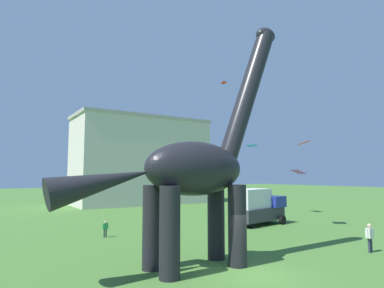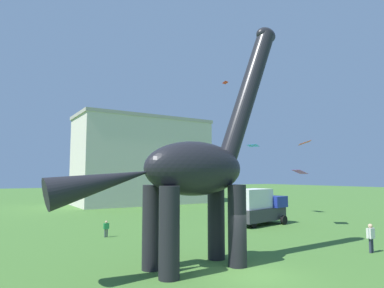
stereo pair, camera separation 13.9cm
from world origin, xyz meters
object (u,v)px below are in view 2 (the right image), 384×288
Objects in this scene: person_far_spectator at (371,235)px; kite_mid_left at (305,143)px; kite_apex at (253,146)px; kite_near_low at (225,83)px; person_strolling_adult at (106,227)px; dinosaur_sculpture at (194,168)px; parked_box_truck at (258,206)px; kite_high_left at (300,172)px.

kite_mid_left reaches higher than person_far_spectator.
kite_near_low is at bearing 62.88° from kite_apex.
person_strolling_adult is 14.51m from kite_apex.
kite_apex is at bearing 71.99° from person_strolling_adult.
dinosaur_sculpture is at bearing -159.92° from kite_mid_left.
parked_box_truck is 6.95m from kite_mid_left.
dinosaur_sculpture reaches higher than kite_high_left.
dinosaur_sculpture is at bearing -155.97° from parked_box_truck.
parked_box_truck reaches higher than person_far_spectator.
kite_mid_left is at bearing 122.44° from person_far_spectator.
person_far_spectator is 0.81× the size of kite_high_left.
parked_box_truck is 12.15m from kite_high_left.
dinosaur_sculpture is at bearing -143.61° from kite_apex.
dinosaur_sculpture is 6.46× the size of kite_high_left.
kite_high_left is 11.69m from kite_mid_left.
kite_near_low is 0.50× the size of kite_mid_left.
kite_apex reaches higher than person_strolling_adult.
dinosaur_sculpture is 11.30× the size of person_strolling_adult.
kite_apex is (12.95, -1.35, 6.40)m from person_strolling_adult.
person_strolling_adult is 24.82m from kite_high_left.
kite_mid_left is at bearing 61.35° from person_strolling_adult.
dinosaur_sculpture is at bearing -150.52° from kite_high_left.
kite_high_left is (23.26, 13.15, 0.10)m from dinosaur_sculpture.
kite_high_left is (12.99, 15.85, 3.85)m from person_far_spectator.
parked_box_truck is (12.39, 8.78, -3.08)m from dinosaur_sculpture.
person_strolling_adult is 0.57× the size of kite_high_left.
person_far_spectator reaches higher than person_strolling_adult.
parked_box_truck is 13.51m from person_strolling_adult.
parked_box_truck is 6.76× the size of kite_near_low.
kite_high_left is 2.32× the size of kite_near_low.
kite_high_left is at bearing 10.62° from parked_box_truck.
person_strolling_adult is 0.97× the size of kite_apex.
person_far_spectator is at bearing -23.51° from dinosaur_sculpture.
kite_near_low is (5.49, 11.63, 14.98)m from parked_box_truck.
parked_box_truck is at bearing -158.09° from kite_high_left.
kite_apex is at bearing 166.81° from parked_box_truck.
parked_box_truck is at bearing 26.53° from dinosaur_sculpture.
kite_apex is at bearing 27.60° from dinosaur_sculpture.
person_strolling_adult is (-1.02, 10.14, -4.03)m from dinosaur_sculpture.
kite_near_low is at bearing 78.51° from kite_mid_left.
dinosaur_sculpture is at bearing -6.31° from person_strolling_adult.
kite_mid_left is (15.85, -4.72, 6.52)m from person_strolling_adult.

